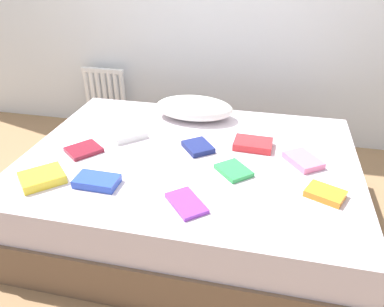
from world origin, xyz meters
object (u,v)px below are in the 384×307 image
at_px(textbook_white, 128,133).
at_px(textbook_green, 234,170).
at_px(bed, 190,189).
at_px(textbook_maroon, 84,150).
at_px(pillow, 194,108).
at_px(textbook_purple, 186,203).
at_px(textbook_navy, 198,147).
at_px(textbook_blue, 97,181).
at_px(textbook_yellow, 42,178).
at_px(radiator, 105,95).
at_px(textbook_orange, 325,194).
at_px(textbook_red, 253,144).
at_px(textbook_pink, 303,160).

bearing_deg(textbook_white, textbook_green, -64.56).
xyz_separation_m(bed, textbook_green, (0.28, -0.14, 0.27)).
height_order(textbook_white, textbook_maroon, textbook_white).
distance_m(pillow, textbook_purple, 1.02).
bearing_deg(textbook_green, textbook_white, -153.20).
xyz_separation_m(textbook_green, textbook_purple, (-0.19, -0.34, -0.00)).
height_order(pillow, textbook_navy, pillow).
distance_m(textbook_blue, textbook_yellow, 0.30).
bearing_deg(bed, radiator, 132.63).
height_order(bed, textbook_orange, textbook_orange).
relative_size(textbook_white, textbook_yellow, 0.97).
bearing_deg(textbook_yellow, textbook_white, 22.65).
relative_size(textbook_blue, textbook_yellow, 1.04).
bearing_deg(textbook_blue, textbook_orange, 8.54).
height_order(radiator, textbook_blue, radiator).
distance_m(bed, textbook_red, 0.49).
height_order(radiator, textbook_white, radiator).
height_order(textbook_pink, textbook_orange, textbook_pink).
bearing_deg(textbook_orange, textbook_purple, -137.79).
bearing_deg(pillow, textbook_green, -60.88).
distance_m(textbook_navy, textbook_orange, 0.80).
xyz_separation_m(bed, textbook_red, (0.36, 0.17, 0.28)).
relative_size(radiator, textbook_purple, 2.28).
xyz_separation_m(bed, textbook_pink, (0.66, 0.05, 0.27)).
height_order(textbook_navy, textbook_yellow, textbook_yellow).
xyz_separation_m(textbook_maroon, textbook_red, (1.00, 0.28, 0.01)).
bearing_deg(textbook_white, bed, -61.09).
distance_m(textbook_white, textbook_maroon, 0.31).
xyz_separation_m(textbook_orange, textbook_yellow, (-1.46, -0.19, 0.01)).
bearing_deg(bed, textbook_navy, 66.77).
bearing_deg(textbook_green, bed, -158.51).
bearing_deg(textbook_pink, textbook_purple, -82.31).
height_order(pillow, textbook_red, pillow).
bearing_deg(textbook_purple, pillow, 149.60).
bearing_deg(radiator, textbook_blue, -66.66).
bearing_deg(textbook_blue, bed, 46.52).
xyz_separation_m(pillow, textbook_green, (0.37, -0.66, -0.06)).
bearing_deg(textbook_red, textbook_maroon, -161.71).
bearing_deg(bed, textbook_purple, -79.32).
height_order(textbook_pink, textbook_white, textbook_white).
distance_m(pillow, textbook_pink, 0.89).
bearing_deg(textbook_white, pillow, 2.92).
bearing_deg(textbook_red, textbook_purple, -109.66).
bearing_deg(radiator, textbook_orange, -38.18).
xyz_separation_m(radiator, textbook_purple, (1.20, -1.68, 0.17)).
relative_size(textbook_pink, textbook_green, 1.14).
bearing_deg(textbook_maroon, textbook_red, -35.76).
bearing_deg(textbook_white, textbook_navy, -51.58).
bearing_deg(textbook_blue, textbook_maroon, 128.06).
bearing_deg(radiator, textbook_pink, -33.19).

